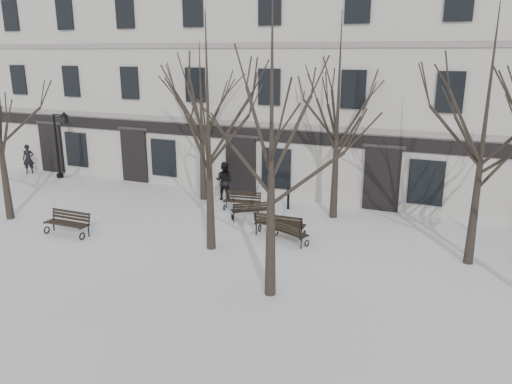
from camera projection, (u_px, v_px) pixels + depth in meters
The scene contains 17 objects.
ground at pixel (237, 263), 17.18m from camera, with size 100.00×100.00×0.00m, color white.
building at pixel (337, 80), 27.16m from camera, with size 40.40×10.20×11.40m.
tree_1 at pixel (208, 106), 17.02m from camera, with size 5.84×5.84×8.34m.
tree_2 at pixel (272, 110), 13.47m from camera, with size 6.15×6.15×8.78m.
tree_4 at pixel (201, 103), 23.33m from camera, with size 5.23×5.23×7.47m.
tree_5 at pixel (339, 93), 20.45m from camera, with size 6.02×6.02×8.60m.
tree_6 at pixel (487, 108), 15.72m from camera, with size 5.93×5.93×8.47m.
bench_0 at pixel (68, 222), 19.67m from camera, with size 1.89×0.70×0.95m.
bench_1 at pixel (280, 224), 19.42m from camera, with size 1.99×0.78×0.99m.
bench_2 at pixel (287, 231), 18.87m from camera, with size 1.76×1.19×0.85m.
bench_3 at pixel (242, 200), 22.76m from camera, with size 1.74×0.87×0.84m.
bench_4 at pixel (252, 210), 21.38m from camera, with size 1.73×1.52×0.87m.
lamp_post at pixel (60, 140), 28.12m from camera, with size 1.19×0.44×3.79m.
bollard_a at pixel (288, 197), 22.88m from camera, with size 0.14×0.14×1.08m.
bollard_b at pixel (475, 219), 19.86m from camera, with size 0.14×0.14×1.12m.
pedestrian_a at pixel (30, 173), 29.81m from camera, with size 0.63×0.42×1.73m, color black.
pedestrian_b at pixel (225, 199), 24.52m from camera, with size 0.92×0.72×1.90m, color black.
Camera 1 is at (6.83, -14.35, 7.01)m, focal length 35.00 mm.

